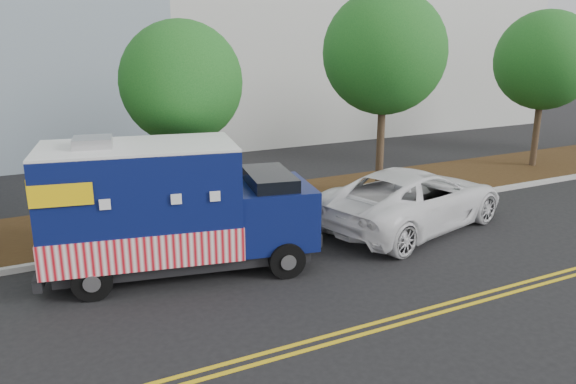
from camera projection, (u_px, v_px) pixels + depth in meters
name	position (u px, v px, depth m)	size (l,w,h in m)	color
ground	(236.00, 256.00, 14.26)	(120.00, 120.00, 0.00)	black
curb	(217.00, 236.00, 15.44)	(120.00, 0.18, 0.15)	#9E9E99
mulch_strip	(193.00, 215.00, 17.24)	(120.00, 4.00, 0.15)	black
centerline_near	(324.00, 337.00, 10.44)	(120.00, 0.10, 0.01)	gold
centerline_far	(331.00, 343.00, 10.22)	(120.00, 0.10, 0.01)	gold
tree_b	(182.00, 83.00, 15.32)	(3.36, 3.36, 5.85)	#38281C
tree_c	(384.00, 53.00, 18.17)	(4.02, 4.02, 6.87)	#38281C
tree_d	(545.00, 60.00, 22.33)	(3.92, 3.92, 6.39)	#38281C
sign_post	(138.00, 200.00, 14.82)	(0.06, 0.06, 2.40)	#473828
food_truck	(166.00, 212.00, 12.91)	(6.58, 3.46, 3.30)	black
white_car	(413.00, 198.00, 16.21)	(2.86, 6.21, 1.73)	white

